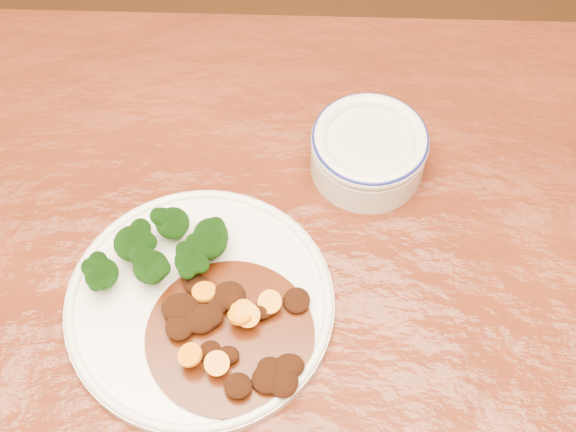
{
  "coord_description": "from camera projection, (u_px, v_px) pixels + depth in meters",
  "views": [
    {
      "loc": [
        0.07,
        -0.29,
        1.46
      ],
      "look_at": [
        0.04,
        0.14,
        0.77
      ],
      "focal_mm": 50.0,
      "sensor_mm": 36.0,
      "label": 1
    }
  ],
  "objects": [
    {
      "name": "mince_stew",
      "position": [
        232.0,
        333.0,
        0.75
      ],
      "size": [
        0.16,
        0.16,
        0.03
      ],
      "color": "#431707",
      "rests_on": "dinner_plate"
    },
    {
      "name": "dining_table",
      "position": [
        239.0,
        383.0,
        0.82
      ],
      "size": [
        1.52,
        0.93,
        0.75
      ],
      "rotation": [
        0.0,
        0.0,
        0.02
      ],
      "color": "#5E2310",
      "rests_on": "ground"
    },
    {
      "name": "broccoli_florets",
      "position": [
        167.0,
        248.0,
        0.77
      ],
      "size": [
        0.13,
        0.09,
        0.04
      ],
      "color": "#628F4A",
      "rests_on": "dinner_plate"
    },
    {
      "name": "dip_bowl",
      "position": [
        369.0,
        150.0,
        0.85
      ],
      "size": [
        0.12,
        0.12,
        0.06
      ],
      "rotation": [
        0.0,
        0.0,
        -0.36
      ],
      "color": "beige",
      "rests_on": "dining_table"
    },
    {
      "name": "dinner_plate",
      "position": [
        200.0,
        303.0,
        0.77
      ],
      "size": [
        0.26,
        0.26,
        0.02
      ],
      "rotation": [
        0.0,
        0.0,
        -0.32
      ],
      "color": "white",
      "rests_on": "dining_table"
    }
  ]
}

